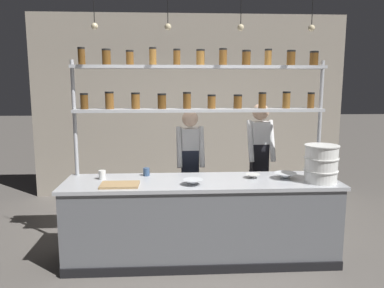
% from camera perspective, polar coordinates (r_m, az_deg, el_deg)
% --- Properties ---
extents(ground_plane, '(40.00, 40.00, 0.00)m').
position_cam_1_polar(ground_plane, '(4.50, 1.43, -16.98)').
color(ground_plane, '#5B5651').
extents(back_wall, '(5.44, 0.12, 3.16)m').
position_cam_1_polar(back_wall, '(6.64, -0.36, 5.70)').
color(back_wall, '#9E9384').
rests_on(back_wall, ground_plane).
extents(prep_counter, '(3.04, 0.76, 0.92)m').
position_cam_1_polar(prep_counter, '(4.31, 1.46, -11.49)').
color(prep_counter, slate).
rests_on(prep_counter, ground_plane).
extents(spice_shelf_unit, '(2.92, 0.28, 2.39)m').
position_cam_1_polar(spice_shelf_unit, '(4.37, 1.15, 7.97)').
color(spice_shelf_unit, '#ADAFB5').
rests_on(spice_shelf_unit, ground_plane).
extents(chef_left, '(0.37, 0.29, 1.64)m').
position_cam_1_polar(chef_left, '(4.90, -0.29, -3.07)').
color(chef_left, black).
rests_on(chef_left, ground_plane).
extents(chef_center, '(0.37, 0.30, 1.72)m').
position_cam_1_polar(chef_center, '(5.10, 10.24, -2.06)').
color(chef_center, black).
rests_on(chef_center, ground_plane).
extents(container_stack, '(0.37, 0.37, 0.41)m').
position_cam_1_polar(container_stack, '(4.29, 19.08, -2.84)').
color(container_stack, white).
rests_on(container_stack, prep_counter).
extents(cutting_board, '(0.40, 0.26, 0.02)m').
position_cam_1_polar(cutting_board, '(4.02, -10.95, -6.12)').
color(cutting_board, '#A88456').
rests_on(cutting_board, prep_counter).
extents(prep_bowl_near_left, '(0.25, 0.25, 0.07)m').
position_cam_1_polar(prep_bowl_near_left, '(4.36, 14.02, -4.74)').
color(prep_bowl_near_left, silver).
rests_on(prep_bowl_near_left, prep_counter).
extents(prep_bowl_center_front, '(0.17, 0.17, 0.05)m').
position_cam_1_polar(prep_bowl_center_front, '(4.32, 9.24, -4.86)').
color(prep_bowl_center_front, silver).
rests_on(prep_bowl_center_front, prep_counter).
extents(prep_bowl_center_back, '(0.22, 0.22, 0.06)m').
position_cam_1_polar(prep_bowl_center_back, '(3.99, 0.16, -5.84)').
color(prep_bowl_center_back, silver).
rests_on(prep_bowl_center_back, prep_counter).
extents(serving_cup_front, '(0.07, 0.07, 0.09)m').
position_cam_1_polar(serving_cup_front, '(4.40, -6.96, -4.23)').
color(serving_cup_front, '#334C70').
rests_on(serving_cup_front, prep_counter).
extents(serving_cup_by_board, '(0.08, 0.08, 0.10)m').
position_cam_1_polar(serving_cup_by_board, '(4.33, -13.52, -4.59)').
color(serving_cup_by_board, silver).
rests_on(serving_cup_by_board, prep_counter).
extents(pendant_light_row, '(2.34, 0.07, 0.58)m').
position_cam_1_polar(pendant_light_row, '(4.08, 1.94, 17.72)').
color(pendant_light_row, black).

